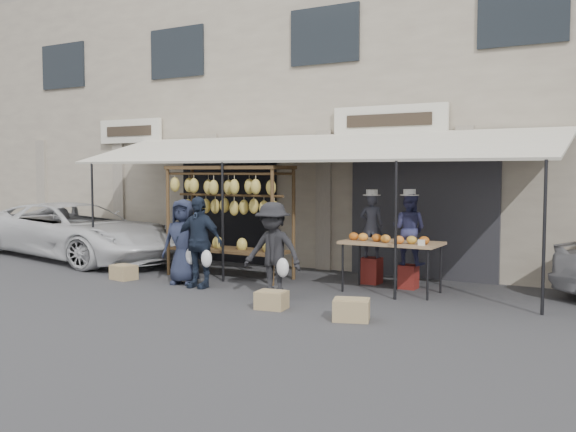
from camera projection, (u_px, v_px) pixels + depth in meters
name	position (u px, v px, depth m)	size (l,w,h in m)	color
ground_plane	(231.00, 297.00, 10.90)	(90.00, 90.00, 0.00)	#2D2D30
shophouse	(378.00, 111.00, 16.25)	(24.00, 6.15, 7.30)	#B1A68D
awning	(297.00, 149.00, 12.68)	(10.00, 2.35, 2.92)	beige
banana_rack	(228.00, 199.00, 12.75)	(2.60, 0.90, 2.24)	#3A2716
produce_table	(391.00, 243.00, 11.18)	(1.70, 0.90, 1.04)	#9C7B53
vendor_left	(372.00, 226.00, 12.09)	(0.44, 0.29, 1.22)	#30323E
vendor_right	(409.00, 229.00, 11.56)	(0.63, 0.49, 1.30)	navy
customer_left	(183.00, 242.00, 12.08)	(0.79, 0.51, 1.61)	#1F2439
customer_mid	(198.00, 242.00, 11.72)	(0.98, 0.41, 1.67)	#1C2536
customer_right	(273.00, 251.00, 10.63)	(1.05, 0.60, 1.62)	black
stool_left	(371.00, 271.00, 12.15)	(0.35, 0.35, 0.49)	maroon
stool_right	(408.00, 277.00, 11.62)	(0.31, 0.31, 0.43)	maroon
crate_near_a	(272.00, 300.00, 9.91)	(0.46, 0.35, 0.28)	tan
crate_near_b	(351.00, 310.00, 9.14)	(0.51, 0.39, 0.30)	tan
crate_far	(124.00, 272.00, 12.60)	(0.47, 0.36, 0.28)	tan
van	(74.00, 217.00, 15.76)	(2.23, 4.84, 2.02)	silver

